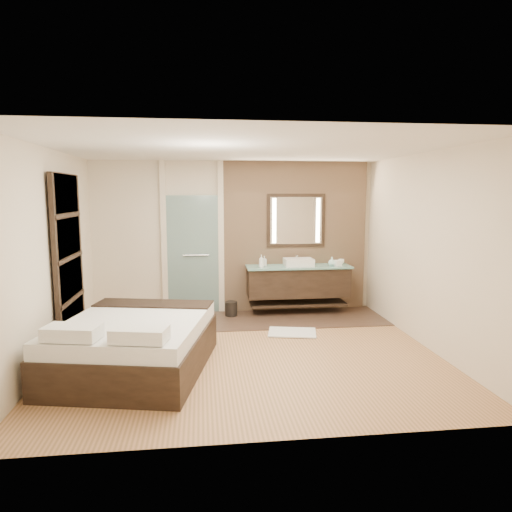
{
  "coord_description": "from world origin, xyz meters",
  "views": [
    {
      "loc": [
        -0.6,
        -5.9,
        2.13
      ],
      "look_at": [
        0.19,
        0.6,
        1.23
      ],
      "focal_mm": 32.0,
      "sensor_mm": 36.0,
      "label": 1
    }
  ],
  "objects": [
    {
      "name": "floor",
      "position": [
        0.0,
        0.0,
        0.0
      ],
      "size": [
        5.0,
        5.0,
        0.0
      ],
      "primitive_type": "plane",
      "color": "olive",
      "rests_on": "ground"
    },
    {
      "name": "tile_strip",
      "position": [
        0.6,
        1.6,
        0.01
      ],
      "size": [
        3.8,
        1.3,
        0.01
      ],
      "primitive_type": "cube",
      "color": "#38261E",
      "rests_on": "floor"
    },
    {
      "name": "stone_wall",
      "position": [
        1.1,
        2.21,
        1.35
      ],
      "size": [
        2.6,
        0.08,
        2.7
      ],
      "primitive_type": "cube",
      "color": "tan",
      "rests_on": "floor"
    },
    {
      "name": "vanity",
      "position": [
        1.1,
        1.92,
        0.58
      ],
      "size": [
        1.85,
        0.55,
        0.88
      ],
      "color": "black",
      "rests_on": "stone_wall"
    },
    {
      "name": "mirror_unit",
      "position": [
        1.1,
        2.16,
        1.65
      ],
      "size": [
        1.06,
        0.04,
        0.96
      ],
      "color": "black",
      "rests_on": "stone_wall"
    },
    {
      "name": "frosted_door",
      "position": [
        -0.75,
        2.2,
        1.14
      ],
      "size": [
        1.1,
        0.12,
        2.7
      ],
      "color": "#A0CBC9",
      "rests_on": "floor"
    },
    {
      "name": "shoji_partition",
      "position": [
        -2.43,
        0.6,
        1.21
      ],
      "size": [
        0.06,
        1.2,
        2.4
      ],
      "color": "black",
      "rests_on": "floor"
    },
    {
      "name": "bed",
      "position": [
        -1.42,
        -0.46,
        0.33
      ],
      "size": [
        2.02,
        2.33,
        0.78
      ],
      "rotation": [
        0.0,
        0.0,
        -0.21
      ],
      "color": "black",
      "rests_on": "floor"
    },
    {
      "name": "bath_mat",
      "position": [
        0.76,
        0.75,
        0.02
      ],
      "size": [
        0.81,
        0.64,
        0.02
      ],
      "primitive_type": "cube",
      "rotation": [
        0.0,
        0.0,
        -0.21
      ],
      "color": "silver",
      "rests_on": "floor"
    },
    {
      "name": "waste_bin",
      "position": [
        -0.1,
        1.85,
        0.13
      ],
      "size": [
        0.28,
        0.28,
        0.26
      ],
      "primitive_type": "cylinder",
      "rotation": [
        0.0,
        0.0,
        0.43
      ],
      "color": "black",
      "rests_on": "floor"
    },
    {
      "name": "tissue_box",
      "position": [
        1.78,
        1.81,
        0.92
      ],
      "size": [
        0.15,
        0.15,
        0.1
      ],
      "primitive_type": "cube",
      "rotation": [
        0.0,
        0.0,
        0.33
      ],
      "color": "white",
      "rests_on": "vanity"
    },
    {
      "name": "soap_bottle_a",
      "position": [
        0.43,
        1.81,
        0.97
      ],
      "size": [
        0.1,
        0.1,
        0.22
      ],
      "primitive_type": "imported",
      "rotation": [
        0.0,
        0.0,
        -0.19
      ],
      "color": "white",
      "rests_on": "vanity"
    },
    {
      "name": "soap_bottle_b",
      "position": [
        0.5,
        1.98,
        0.95
      ],
      "size": [
        0.08,
        0.09,
        0.18
      ],
      "primitive_type": "imported",
      "rotation": [
        0.0,
        0.0,
        -0.06
      ],
      "color": "#B2B2B2",
      "rests_on": "vanity"
    },
    {
      "name": "soap_bottle_c",
      "position": [
        1.68,
        1.83,
        0.94
      ],
      "size": [
        0.15,
        0.15,
        0.16
      ],
      "primitive_type": "imported",
      "rotation": [
        0.0,
        0.0,
        -0.28
      ],
      "color": "silver",
      "rests_on": "vanity"
    },
    {
      "name": "cup",
      "position": [
        1.92,
        2.04,
        0.91
      ],
      "size": [
        0.14,
        0.14,
        0.09
      ],
      "primitive_type": "imported",
      "rotation": [
        0.0,
        0.0,
        0.33
      ],
      "color": "white",
      "rests_on": "vanity"
    }
  ]
}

